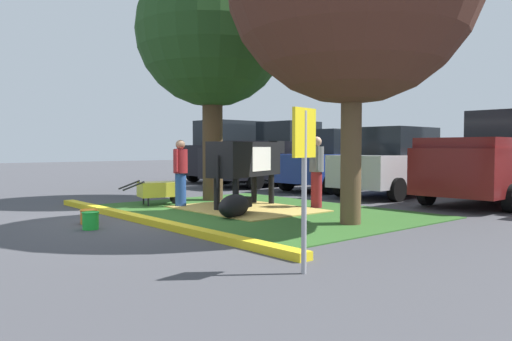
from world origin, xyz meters
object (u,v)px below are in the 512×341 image
shade_tree_left (212,32)px  wheelbarrow (159,190)px  sedan_blue (335,161)px  sedan_silver (396,163)px  bucket_green (91,220)px  pickup_truck_maroon (499,160)px  cow_holstein (248,160)px  pickup_truck_black (273,156)px  person_handler (180,171)px  bucket_orange (89,216)px  person_visitor_near (317,170)px  suv_black (236,151)px  parking_sign (304,157)px  calf_lying (235,206)px

shade_tree_left → wheelbarrow: bearing=-88.7°
sedan_blue → sedan_silver: (2.51, -0.18, 0.00)m
bucket_green → pickup_truck_maroon: pickup_truck_maroon is taller
cow_holstein → bucket_green: (0.64, -4.09, -0.99)m
wheelbarrow → pickup_truck_black: 7.32m
pickup_truck_black → pickup_truck_maroon: (8.23, 0.41, 0.00)m
person_handler → bucket_orange: 2.98m
person_visitor_near → suv_black: 9.59m
person_visitor_near → bucket_orange: (-1.14, -5.03, -0.77)m
parking_sign → sedan_blue: 11.41m
wheelbarrow → parking_sign: 7.41m
calf_lying → bucket_orange: bearing=-112.8°
bucket_green → suv_black: (-8.08, 9.55, 1.11)m
shade_tree_left → parking_sign: size_ratio=3.48×
shade_tree_left → bucket_orange: bearing=-66.2°
person_handler → parking_sign: bearing=-19.9°
bucket_orange → pickup_truck_black: pickup_truck_black is taller
bucket_green → sedan_blue: 9.88m
suv_black → person_handler: bearing=-46.2°
person_handler → sedan_silver: size_ratio=0.36×
suv_black → pickup_truck_black: bearing=-4.6°
pickup_truck_maroon → person_handler: bearing=-123.1°
parking_sign → pickup_truck_maroon: pickup_truck_maroon is taller
cow_holstein → wheelbarrow: (-1.82, -1.36, -0.76)m
shade_tree_left → sedan_blue: shade_tree_left is taller
calf_lying → cow_holstein: bearing=131.2°
shade_tree_left → person_visitor_near: size_ratio=3.88×
person_visitor_near → bucket_orange: size_ratio=5.13×
calf_lying → sedan_silver: 6.53m
person_handler → pickup_truck_black: 7.46m
calf_lying → sedan_blue: bearing=114.5°
shade_tree_left → person_visitor_near: shade_tree_left is taller
sedan_silver → bucket_green: bearing=-89.6°
parking_sign → pickup_truck_black: size_ratio=0.34×
person_handler → suv_black: bearing=133.8°
cow_holstein → pickup_truck_maroon: bearing=59.3°
pickup_truck_black → person_handler: bearing=-59.6°
shade_tree_left → pickup_truck_maroon: shade_tree_left is taller
person_handler → pickup_truck_maroon: bearing=56.9°
cow_holstein → sedan_silver: bearing=83.8°
suv_black → pickup_truck_maroon: size_ratio=0.85×
sedan_blue → bucket_green: bearing=-74.8°
sedan_silver → bucket_orange: bearing=-93.7°
bucket_green → suv_black: bearing=130.2°
wheelbarrow → pickup_truck_maroon: (5.19, 7.02, 0.73)m
cow_holstein → sedan_blue: sedan_blue is taller
cow_holstein → parking_sign: size_ratio=1.60×
calf_lying → wheelbarrow: size_ratio=0.80×
pickup_truck_maroon → wheelbarrow: bearing=-126.5°
sedan_blue → pickup_truck_black: bearing=-176.8°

